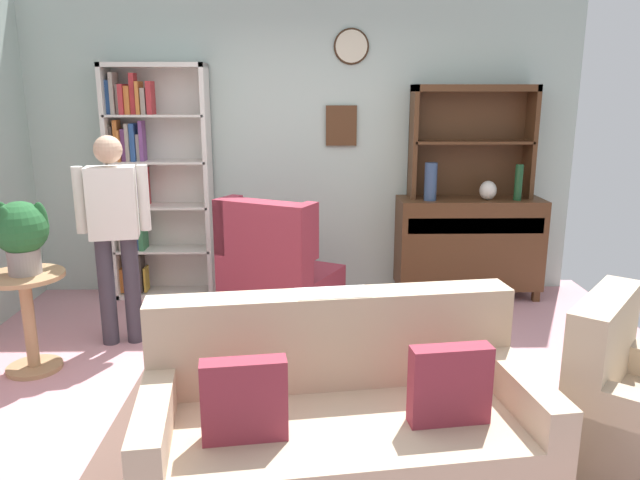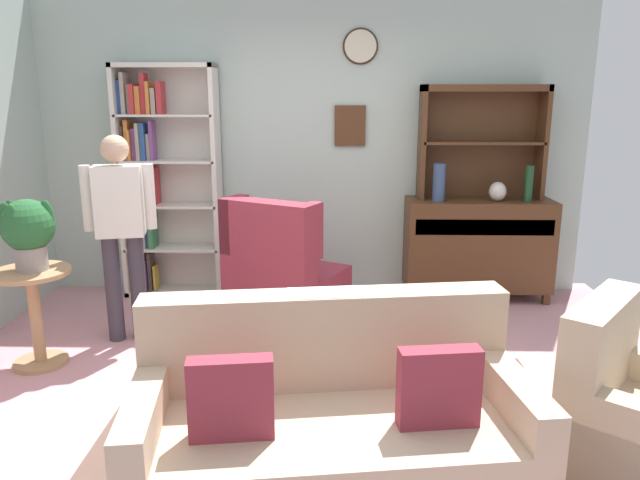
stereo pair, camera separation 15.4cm
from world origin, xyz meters
The scene contains 14 objects.
ground_plane centered at (0.00, 0.00, -0.01)m, with size 5.40×4.60×0.02m, color #C68C93.
wall_back centered at (0.00, 2.13, 1.41)m, with size 5.00×0.09×2.80m.
area_rug centered at (0.20, -0.30, 0.00)m, with size 2.61×1.65×0.01m, color brown.
bookshelf centered at (-1.39, 1.94, 1.06)m, with size 0.90×0.30×2.10m.
sideboard centered at (1.50, 1.86, 0.51)m, with size 1.30×0.45×0.92m.
sideboard_hutch centered at (1.50, 1.97, 1.56)m, with size 1.10×0.26×1.00m.
vase_tall centered at (1.11, 1.78, 1.09)m, with size 0.11×0.11×0.33m, color #33476B.
vase_round centered at (1.63, 1.79, 1.01)m, with size 0.15×0.15×0.17m, color beige.
bottle_wine centered at (1.89, 1.77, 1.08)m, with size 0.07×0.07×0.32m, color #194223.
couch_floral centered at (0.18, -0.95, 0.31)m, with size 1.89×1.08×0.90m.
wingback_chair centered at (-0.23, 1.20, 0.38)m, with size 1.06×1.07×1.05m.
plant_stand centered at (-1.86, 0.37, 0.42)m, with size 0.52×0.52×0.69m.
potted_plant_large centered at (-1.85, 0.38, 0.97)m, with size 0.35×0.35×0.49m.
person_reading centered at (-1.39, 0.84, 0.91)m, with size 0.53×0.26×1.56m.
Camera 1 is at (0.02, -3.46, 1.85)m, focal length 33.68 mm.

